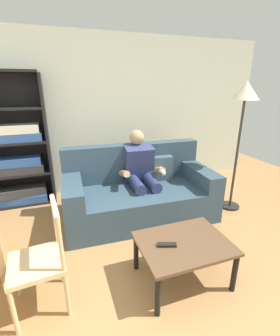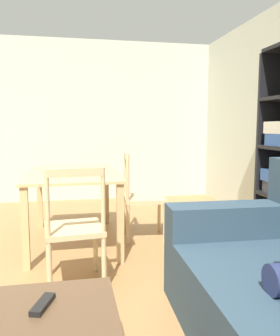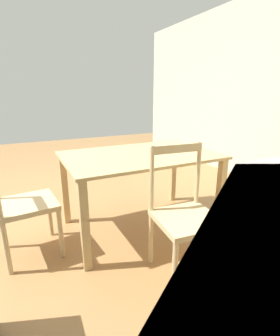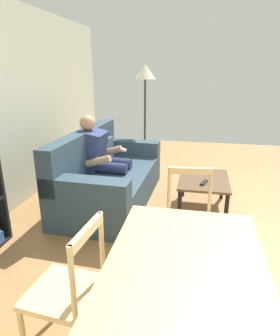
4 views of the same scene
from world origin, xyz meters
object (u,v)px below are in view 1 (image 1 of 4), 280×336
Objects in this scene: coffee_table at (184,247)px; tv_remote at (167,245)px; couch at (139,192)px; floor_lamp at (244,103)px; dining_chair_facing_couch at (40,261)px; person_lounging at (141,173)px; bookshelf at (18,154)px.

tv_remote is at bearing -179.91° from coffee_table.
couch is 1.87m from floor_lamp.
dining_chair_facing_couch is at bearing 100.90° from tv_remote.
couch is at bearing 89.46° from coffee_table.
couch is 1.74× the size of person_lounging.
bookshelf reaches higher than coffee_table.
coffee_table is at bearing -92.77° from person_lounging.
person_lounging is at bearing 87.23° from coffee_table.
floor_lamp is (2.63, 0.89, 1.11)m from dining_chair_facing_couch.
floor_lamp is at bearing -22.03° from bookshelf.
person_lounging is 1.29× the size of dining_chair_facing_couch.
person_lounging is 1.38m from coffee_table.
tv_remote is (-0.24, -1.36, -0.18)m from person_lounging.
floor_lamp is at bearing 36.16° from coffee_table.
tv_remote reaches higher than coffee_table.
couch is 2.50× the size of coffee_table.
dining_chair_facing_couch is at bearing 173.53° from coffee_table.
person_lounging is 1.67m from floor_lamp.
bookshelf reaches higher than person_lounging.
person_lounging is 6.95× the size of tv_remote.
bookshelf is 3.31m from floor_lamp.
tv_remote is 2.19m from floor_lamp.
coffee_table is at bearing -71.47° from tv_remote.
person_lounging is 0.64× the size of floor_lamp.
couch is 1.04× the size of bookshelf.
tv_remote is at bearing -146.94° from floor_lamp.
person_lounging is at bearing -28.09° from bookshelf.
couch is 2.25× the size of dining_chair_facing_couch.
tv_remote is at bearing -99.98° from person_lounging.
bookshelf is at bearing 99.73° from dining_chair_facing_couch.
bookshelf is (-1.60, 0.94, 0.47)m from couch.
tv_remote is 2.68m from bookshelf.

